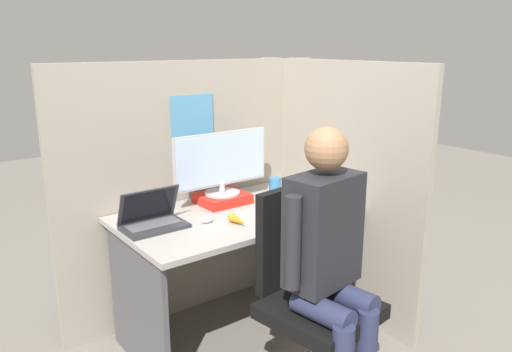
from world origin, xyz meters
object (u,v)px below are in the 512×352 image
at_px(carrot_toy, 238,220).
at_px(office_chair, 308,289).
at_px(stapler, 321,192).
at_px(coffee_mug, 275,185).
at_px(laptop, 153,220).
at_px(monitor, 221,162).
at_px(paper_box, 222,198).
at_px(person, 330,252).

xyz_separation_m(carrot_toy, office_chair, (0.09, -0.45, -0.24)).
height_order(stapler, coffee_mug, coffee_mug).
xyz_separation_m(laptop, office_chair, (0.46, -0.68, -0.25)).
bearing_deg(laptop, office_chair, -55.77).
bearing_deg(monitor, office_chair, -93.51).
height_order(laptop, office_chair, office_chair).
relative_size(laptop, office_chair, 0.32).
bearing_deg(carrot_toy, paper_box, 68.82).
height_order(monitor, laptop, monitor).
xyz_separation_m(stapler, person, (-0.63, -0.70, 0.01)).
distance_m(monitor, person, 0.99).
bearing_deg(office_chair, paper_box, 86.48).
xyz_separation_m(paper_box, stapler, (0.56, -0.26, -0.00)).
bearing_deg(coffee_mug, monitor, 176.88).
height_order(paper_box, office_chair, office_chair).
bearing_deg(paper_box, laptop, -165.74).
xyz_separation_m(paper_box, coffee_mug, (0.39, -0.02, 0.02)).
height_order(laptop, coffee_mug, laptop).
relative_size(laptop, coffee_mug, 3.40).
height_order(carrot_toy, coffee_mug, coffee_mug).
height_order(paper_box, coffee_mug, coffee_mug).
relative_size(laptop, carrot_toy, 2.23).
distance_m(monitor, laptop, 0.57).
xyz_separation_m(stapler, carrot_toy, (-0.70, -0.11, -0.00)).
bearing_deg(carrot_toy, laptop, 148.07).
bearing_deg(paper_box, stapler, -24.63).
xyz_separation_m(paper_box, monitor, (-0.00, 0.00, 0.22)).
distance_m(monitor, office_chair, 0.94).
xyz_separation_m(paper_box, person, (-0.07, -0.96, 0.01)).
height_order(monitor, office_chair, monitor).
bearing_deg(laptop, person, -61.82).
height_order(paper_box, monitor, monitor).
bearing_deg(person, stapler, 48.10).
bearing_deg(carrot_toy, office_chair, -78.59).
bearing_deg(monitor, laptop, -165.44).
distance_m(monitor, coffee_mug, 0.44).
bearing_deg(person, coffee_mug, 63.99).
distance_m(person, coffee_mug, 1.05).
xyz_separation_m(paper_box, carrot_toy, (-0.14, -0.36, -0.00)).
distance_m(monitor, stapler, 0.66).
bearing_deg(stapler, carrot_toy, -171.41).
bearing_deg(person, laptop, 118.18).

